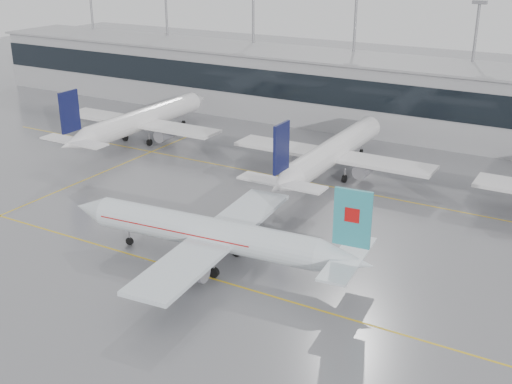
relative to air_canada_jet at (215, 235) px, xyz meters
The scene contains 11 objects.
ground 4.44m from the air_canada_jet, 97.61° to the right, with size 320.00×320.00×0.00m, color slate.
taxi_line_main 4.43m from the air_canada_jet, 97.61° to the right, with size 120.00×0.25×0.01m, color gold.
taxi_line_north 27.42m from the air_canada_jet, 90.79° to the left, with size 120.00×0.25×0.01m, color gold.
taxi_line_cross 32.91m from the air_canada_jet, 158.12° to the left, with size 0.25×60.00×0.01m, color gold.
terminal 59.26m from the air_canada_jet, 90.36° to the left, with size 180.00×15.00×12.00m, color #949598.
terminal_glass 51.81m from the air_canada_jet, 90.41° to the left, with size 180.00×0.20×5.00m, color black.
terminal_roof 59.85m from the air_canada_jet, 90.36° to the left, with size 182.00×16.00×0.40m, color gray.
light_masts 65.95m from the air_canada_jet, 90.33° to the left, with size 156.40×1.00×22.60m.
air_canada_jet is the anchor object (origin of this frame).
parked_jet_b 46.96m from the air_canada_jet, 138.87° to the left, with size 29.64×36.96×11.72m.
parked_jet_c 30.89m from the air_canada_jet, 90.69° to the left, with size 29.64×36.96×11.72m.
Camera 1 is at (34.29, -47.35, 31.94)m, focal length 45.00 mm.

